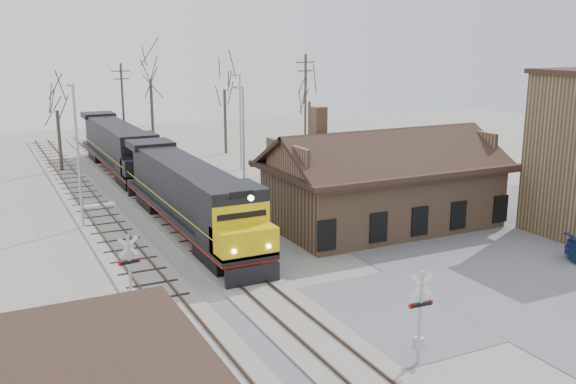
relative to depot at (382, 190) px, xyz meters
name	(u,v)px	position (x,y,z in m)	size (l,w,h in m)	color
ground	(306,332)	(-11.99, -12.00, -2.41)	(140.00, 140.00, 0.00)	#A29C92
road	(306,332)	(-11.99, -12.00, -2.39)	(60.00, 9.00, 0.03)	#5A5A5E
parking_lot	(541,246)	(6.01, -8.00, -2.39)	(22.00, 26.00, 0.03)	#5A5A5E
track_main	(195,236)	(-11.99, 3.00, -2.34)	(3.40, 90.00, 0.24)	#A29C92
track_siding	(122,246)	(-16.49, 3.00, -2.34)	(3.40, 90.00, 0.24)	#A29C92
depot	(382,190)	(0.00, 0.00, 0.00)	(15.20, 9.31, 7.90)	#856145
locomotive_lead	(191,197)	(-11.99, 3.53, 0.03)	(3.12, 20.90, 4.64)	black
locomotive_trailing	(119,147)	(-11.99, 24.70, 0.03)	(3.12, 20.90, 4.39)	black
crossbuck_near	(420,321)	(-9.44, -16.29, -0.62)	(1.07, 0.28, 3.75)	#A5A8AD
crossbuck_far	(130,275)	(-18.10, -6.60, -0.67)	(1.04, 0.27, 3.64)	#A5A8AD
streetlight_a	(77,149)	(-17.91, 8.24, 2.80)	(0.25, 2.04, 9.34)	#A5A8AD
streetlight_b	(243,139)	(-5.92, 9.59, 2.49)	(0.25, 2.04, 8.73)	#A5A8AD
streetlight_c	(240,116)	(-1.18, 21.84, 2.60)	(0.25, 2.04, 8.93)	#A5A8AD
utility_pole_b	(123,108)	(-9.38, 34.22, 2.63)	(2.00, 0.24, 9.63)	#382D23
utility_pole_c	(305,108)	(5.17, 20.70, 3.19)	(2.00, 0.24, 10.72)	#382D23
tree_b	(56,100)	(-16.67, 28.19, 4.20)	(3.79, 3.79, 9.30)	#382D23
tree_c	(150,66)	(-6.49, 33.55, 6.92)	(5.34, 5.34, 13.08)	#382D23
tree_d	(224,79)	(0.63, 30.53, 5.59)	(4.58, 4.58, 11.22)	#382D23
tree_e	(309,94)	(10.04, 28.97, 3.77)	(3.54, 3.54, 8.68)	#382D23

